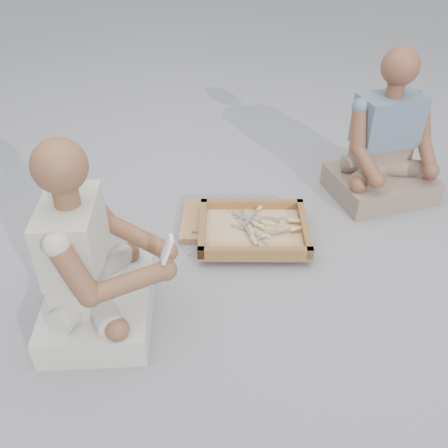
# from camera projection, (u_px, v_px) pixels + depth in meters

# --- Properties ---
(ground) EXTENTS (60.00, 60.00, 0.00)m
(ground) POSITION_uv_depth(u_px,v_px,m) (227.00, 297.00, 2.23)
(ground) COLOR gray
(ground) RESTS_ON ground
(carved_panel) EXTENTS (0.54, 0.37, 0.04)m
(carved_panel) POSITION_uv_depth(u_px,v_px,m) (233.00, 222.00, 2.66)
(carved_panel) COLOR #915D38
(carved_panel) RESTS_ON ground
(tool_tray) EXTENTS (0.57, 0.47, 0.07)m
(tool_tray) POSITION_uv_depth(u_px,v_px,m) (253.00, 230.00, 2.53)
(tool_tray) COLOR brown
(tool_tray) RESTS_ON carved_panel
(chisel_0) EXTENTS (0.18, 0.15, 0.02)m
(chisel_0) POSITION_uv_depth(u_px,v_px,m) (256.00, 224.00, 2.55)
(chisel_0) COLOR silver
(chisel_0) RESTS_ON tool_tray
(chisel_1) EXTENTS (0.14, 0.19, 0.02)m
(chisel_1) POSITION_uv_depth(u_px,v_px,m) (271.00, 248.00, 2.41)
(chisel_1) COLOR silver
(chisel_1) RESTS_ON tool_tray
(chisel_2) EXTENTS (0.21, 0.11, 0.02)m
(chisel_2) POSITION_uv_depth(u_px,v_px,m) (260.00, 234.00, 2.49)
(chisel_2) COLOR silver
(chisel_2) RESTS_ON tool_tray
(chisel_3) EXTENTS (0.22, 0.08, 0.02)m
(chisel_3) POSITION_uv_depth(u_px,v_px,m) (264.00, 222.00, 2.57)
(chisel_3) COLOR silver
(chisel_3) RESTS_ON tool_tray
(chisel_4) EXTENTS (0.20, 0.13, 0.02)m
(chisel_4) POSITION_uv_depth(u_px,v_px,m) (280.00, 231.00, 2.51)
(chisel_4) COLOR silver
(chisel_4) RESTS_ON tool_tray
(chisel_5) EXTENTS (0.22, 0.08, 0.02)m
(chisel_5) POSITION_uv_depth(u_px,v_px,m) (293.00, 229.00, 2.50)
(chisel_5) COLOR silver
(chisel_5) RESTS_ON tool_tray
(chisel_6) EXTENTS (0.12, 0.20, 0.02)m
(chisel_6) POSITION_uv_depth(u_px,v_px,m) (259.00, 208.00, 2.66)
(chisel_6) COLOR silver
(chisel_6) RESTS_ON tool_tray
(chisel_7) EXTENTS (0.10, 0.21, 0.02)m
(chisel_7) POSITION_uv_depth(u_px,v_px,m) (253.00, 238.00, 2.44)
(chisel_7) COLOR silver
(chisel_7) RESTS_ON tool_tray
(chisel_8) EXTENTS (0.21, 0.09, 0.02)m
(chisel_8) POSITION_uv_depth(u_px,v_px,m) (282.00, 221.00, 2.58)
(chisel_8) COLOR silver
(chisel_8) RESTS_ON tool_tray
(chisel_9) EXTENTS (0.22, 0.04, 0.02)m
(chisel_9) POSITION_uv_depth(u_px,v_px,m) (291.00, 220.00, 2.57)
(chisel_9) COLOR silver
(chisel_9) RESTS_ON tool_tray
(chisel_10) EXTENTS (0.08, 0.22, 0.02)m
(chisel_10) POSITION_uv_depth(u_px,v_px,m) (250.00, 228.00, 2.52)
(chisel_10) COLOR silver
(chisel_10) RESTS_ON tool_tray
(wood_chip_0) EXTENTS (0.02, 0.02, 0.00)m
(wood_chip_0) POSITION_uv_depth(u_px,v_px,m) (243.00, 253.00, 2.48)
(wood_chip_0) COLOR tan
(wood_chip_0) RESTS_ON ground
(wood_chip_1) EXTENTS (0.02, 0.02, 0.00)m
(wood_chip_1) POSITION_uv_depth(u_px,v_px,m) (193.00, 201.00, 2.85)
(wood_chip_1) COLOR tan
(wood_chip_1) RESTS_ON ground
(wood_chip_2) EXTENTS (0.02, 0.02, 0.00)m
(wood_chip_2) POSITION_uv_depth(u_px,v_px,m) (263.00, 218.00, 2.72)
(wood_chip_2) COLOR tan
(wood_chip_2) RESTS_ON ground
(wood_chip_3) EXTENTS (0.02, 0.02, 0.00)m
(wood_chip_3) POSITION_uv_depth(u_px,v_px,m) (206.00, 231.00, 2.62)
(wood_chip_3) COLOR tan
(wood_chip_3) RESTS_ON ground
(wood_chip_4) EXTENTS (0.02, 0.02, 0.00)m
(wood_chip_4) POSITION_uv_depth(u_px,v_px,m) (189.00, 253.00, 2.47)
(wood_chip_4) COLOR tan
(wood_chip_4) RESTS_ON ground
(wood_chip_5) EXTENTS (0.02, 0.02, 0.00)m
(wood_chip_5) POSITION_uv_depth(u_px,v_px,m) (242.00, 258.00, 2.44)
(wood_chip_5) COLOR tan
(wood_chip_5) RESTS_ON ground
(wood_chip_6) EXTENTS (0.02, 0.02, 0.00)m
(wood_chip_6) POSITION_uv_depth(u_px,v_px,m) (288.00, 206.00, 2.81)
(wood_chip_6) COLOR tan
(wood_chip_6) RESTS_ON ground
(wood_chip_7) EXTENTS (0.02, 0.02, 0.00)m
(wood_chip_7) POSITION_uv_depth(u_px,v_px,m) (293.00, 249.00, 2.50)
(wood_chip_7) COLOR tan
(wood_chip_7) RESTS_ON ground
(wood_chip_8) EXTENTS (0.02, 0.02, 0.00)m
(wood_chip_8) POSITION_uv_depth(u_px,v_px,m) (256.00, 208.00, 2.79)
(wood_chip_8) COLOR tan
(wood_chip_8) RESTS_ON ground
(craftsman) EXTENTS (0.59, 0.58, 0.84)m
(craftsman) POSITION_uv_depth(u_px,v_px,m) (91.00, 267.00, 1.96)
(craftsman) COLOR beige
(craftsman) RESTS_ON ground
(companion) EXTENTS (0.65, 0.59, 0.84)m
(companion) POSITION_uv_depth(u_px,v_px,m) (385.00, 150.00, 2.76)
(companion) COLOR #83705E
(companion) RESTS_ON ground
(mobile_phone) EXTENTS (0.06, 0.06, 0.11)m
(mobile_phone) POSITION_uv_depth(u_px,v_px,m) (167.00, 249.00, 1.86)
(mobile_phone) COLOR white
(mobile_phone) RESTS_ON craftsman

